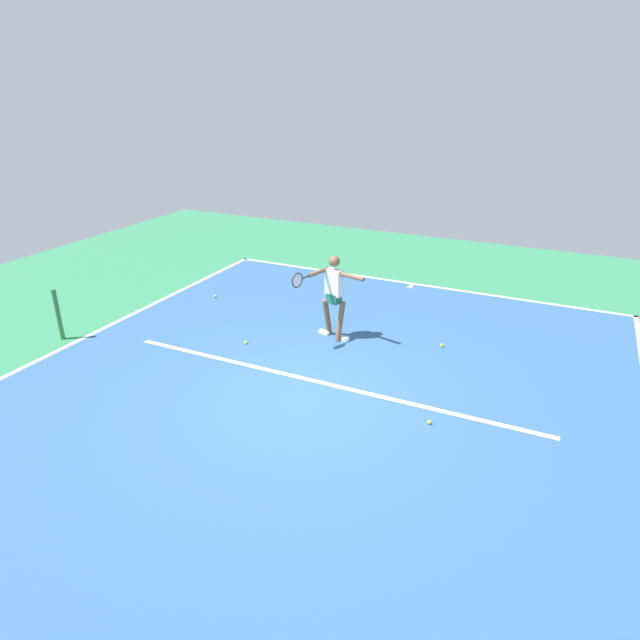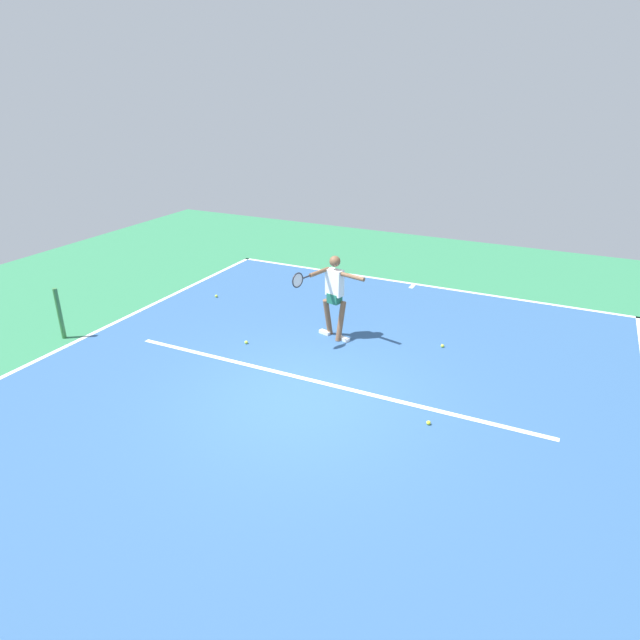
{
  "view_description": "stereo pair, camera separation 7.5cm",
  "coord_description": "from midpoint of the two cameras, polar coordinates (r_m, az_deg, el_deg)",
  "views": [
    {
      "loc": [
        -3.55,
        6.85,
        4.74
      ],
      "look_at": [
        0.27,
        -1.21,
        0.9
      ],
      "focal_mm": 30.74,
      "sensor_mm": 36.0,
      "label": 1
    },
    {
      "loc": [
        -3.62,
        6.82,
        4.74
      ],
      "look_at": [
        0.27,
        -1.21,
        0.9
      ],
      "focal_mm": 30.74,
      "sensor_mm": 36.0,
      "label": 2
    }
  ],
  "objects": [
    {
      "name": "court_line_sideline_right",
      "position": [
        12.03,
        -24.25,
        -2.09
      ],
      "size": [
        0.1,
        12.67,
        0.01
      ],
      "primitive_type": "cube",
      "color": "white",
      "rests_on": "ground_plane"
    },
    {
      "name": "court_line_service",
      "position": [
        9.54,
        -0.27,
        -6.48
      ],
      "size": [
        7.75,
        0.1,
        0.01
      ],
      "primitive_type": "cube",
      "color": "white",
      "rests_on": "ground_plane"
    },
    {
      "name": "court_line_centre_mark",
      "position": [
        14.22,
        9.27,
        3.51
      ],
      "size": [
        0.1,
        0.3,
        0.01
      ],
      "primitive_type": "cube",
      "color": "white",
      "rests_on": "ground_plane"
    },
    {
      "name": "net_post",
      "position": [
        12.09,
        -25.76,
        0.52
      ],
      "size": [
        0.09,
        0.09,
        1.07
      ],
      "primitive_type": "cylinder",
      "color": "#38753D",
      "rests_on": "ground_plane"
    },
    {
      "name": "tennis_ball_centre_court",
      "position": [
        8.6,
        11.08,
        -10.4
      ],
      "size": [
        0.07,
        0.07,
        0.07
      ],
      "primitive_type": "sphere",
      "color": "yellow",
      "rests_on": "ground_plane"
    },
    {
      "name": "court_line_baseline_near",
      "position": [
        14.4,
        9.5,
        3.75
      ],
      "size": [
        10.33,
        0.1,
        0.01
      ],
      "primitive_type": "cube",
      "color": "white",
      "rests_on": "ground_plane"
    },
    {
      "name": "tennis_player",
      "position": [
        10.78,
        1.18,
        2.93
      ],
      "size": [
        1.12,
        1.15,
        1.73
      ],
      "rotation": [
        0.0,
        0.0,
        -0.25
      ],
      "color": "brown",
      "rests_on": "ground_plane"
    },
    {
      "name": "tennis_ball_near_service_line",
      "position": [
        13.5,
        -11.04,
        2.44
      ],
      "size": [
        0.07,
        0.07,
        0.07
      ],
      "primitive_type": "sphere",
      "color": "#C6E53D",
      "rests_on": "ground_plane"
    },
    {
      "name": "ground_plane",
      "position": [
        9.06,
        -2.01,
        -8.29
      ],
      "size": [
        22.38,
        22.38,
        0.0
      ],
      "primitive_type": "plane",
      "color": "#2D754C"
    },
    {
      "name": "tennis_ball_near_player",
      "position": [
        11.02,
        12.38,
        -2.59
      ],
      "size": [
        0.07,
        0.07,
        0.07
      ],
      "primitive_type": "sphere",
      "color": "#C6E53D",
      "rests_on": "ground_plane"
    },
    {
      "name": "court_surface",
      "position": [
        9.06,
        -2.01,
        -8.27
      ],
      "size": [
        10.33,
        12.67,
        0.0
      ],
      "primitive_type": "cube",
      "color": "#2D5484",
      "rests_on": "ground_plane"
    },
    {
      "name": "tennis_ball_by_sideline",
      "position": [
        10.98,
        -7.93,
        -2.34
      ],
      "size": [
        0.07,
        0.07,
        0.07
      ],
      "primitive_type": "sphere",
      "color": "#C6E53D",
      "rests_on": "ground_plane"
    }
  ]
}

